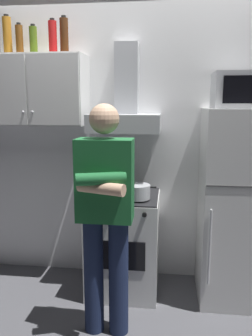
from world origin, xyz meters
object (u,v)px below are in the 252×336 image
object	(u,v)px
bottle_liquor_amber	(7,36)
cooking_pot	(138,192)
range_hood	(126,108)
bottle_rum_dark	(64,36)
person_standing	(105,213)
microwave	(244,90)
upper_cabinet	(35,91)
bottle_soda_red	(53,37)
stove_oven	(124,242)
bottle_beer_brown	(19,40)
bottle_olive_oil	(33,41)
refrigerator	(237,206)

from	to	relation	value
bottle_liquor_amber	cooking_pot	bearing A→B (deg)	-12.29
range_hood	bottle_rum_dark	distance (m)	0.79
person_standing	bottle_liquor_amber	size ratio (longest dim) A/B	4.92
microwave	cooking_pot	distance (m)	1.16
upper_cabinet	range_hood	size ratio (longest dim) A/B	1.20
person_standing	bottle_liquor_amber	bearing A→B (deg)	142.89
bottle_soda_red	cooking_pot	bearing A→B (deg)	-15.99
bottle_soda_red	bottle_liquor_amber	bearing A→B (deg)	174.50
range_hood	bottle_soda_red	bearing A→B (deg)	-176.81
stove_oven	bottle_beer_brown	world-z (taller)	bottle_beer_brown
range_hood	stove_oven	bearing A→B (deg)	-90.00
upper_cabinet	bottle_olive_oil	world-z (taller)	bottle_olive_oil
microwave	cooking_pot	bearing A→B (deg)	-170.43
cooking_pot	bottle_rum_dark	bearing A→B (deg)	159.73
upper_cabinet	bottle_olive_oil	bearing A→B (deg)	100.94
refrigerator	bottle_rum_dark	bearing A→B (deg)	175.34
refrigerator	microwave	distance (m)	0.94
upper_cabinet	refrigerator	bearing A→B (deg)	-4.07
bottle_liquor_amber	bottle_beer_brown	size ratio (longest dim) A/B	1.28
stove_oven	bottle_beer_brown	bearing A→B (deg)	172.76
microwave	bottle_olive_oil	bearing A→B (deg)	175.17
range_hood	bottle_rum_dark	size ratio (longest dim) A/B	2.45
bottle_beer_brown	upper_cabinet	bearing A→B (deg)	4.80
cooking_pot	range_hood	bearing A→B (deg)	117.88
upper_cabinet	refrigerator	size ratio (longest dim) A/B	0.56
refrigerator	bottle_olive_oil	size ratio (longest dim) A/B	6.21
upper_cabinet	person_standing	distance (m)	1.35
bottle_olive_oil	stove_oven	bearing A→B (deg)	-11.72
bottle_olive_oil	bottle_rum_dark	size ratio (longest dim) A/B	0.84
bottle_liquor_amber	stove_oven	bearing A→B (deg)	-7.37
range_hood	microwave	size ratio (longest dim) A/B	1.56
bottle_rum_dark	bottle_soda_red	xyz separation A→B (m)	(-0.09, -0.03, -0.01)
refrigerator	cooking_pot	size ratio (longest dim) A/B	5.24
stove_oven	bottle_olive_oil	world-z (taller)	bottle_olive_oil
stove_oven	refrigerator	distance (m)	1.02
cooking_pot	bottle_soda_red	size ratio (longest dim) A/B	1.08
refrigerator	bottle_liquor_amber	xyz separation A→B (m)	(-1.98, 0.13, 1.41)
stove_oven	cooking_pot	distance (m)	0.53
microwave	person_standing	xyz separation A→B (m)	(-1.00, -0.62, -0.84)
cooking_pot	bottle_beer_brown	distance (m)	1.64
range_hood	bottle_beer_brown	distance (m)	1.08
cooking_pot	bottle_olive_oil	world-z (taller)	bottle_olive_oil
microwave	bottle_rum_dark	xyz separation A→B (m)	(-1.47, 0.10, 0.46)
range_hood	bottle_soda_red	xyz separation A→B (m)	(-0.61, -0.03, 0.59)
refrigerator	bottle_liquor_amber	world-z (taller)	bottle_liquor_amber
microwave	bottle_soda_red	distance (m)	1.62
upper_cabinet	bottle_liquor_amber	distance (m)	0.51
upper_cabinet	person_standing	world-z (taller)	upper_cabinet
bottle_soda_red	stove_oven	bearing A→B (deg)	-8.65
refrigerator	cooking_pot	distance (m)	0.84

